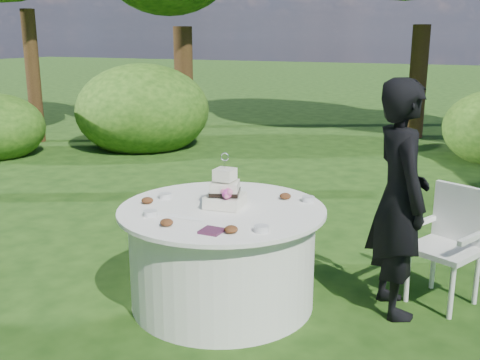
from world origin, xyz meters
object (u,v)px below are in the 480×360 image
object	(u,v)px
napkins	(212,231)
guest	(399,199)
table	(222,255)
cake	(225,192)
chair	(451,237)

from	to	relation	value
napkins	guest	size ratio (longest dim) A/B	0.08
guest	table	world-z (taller)	guest
cake	guest	bearing A→B (deg)	19.50
table	chair	xyz separation A→B (m)	(1.57, 0.79, 0.13)
napkins	guest	xyz separation A→B (m)	(1.03, 0.97, 0.09)
napkins	chair	distance (m)	1.92
guest	napkins	bearing A→B (deg)	103.69
napkins	guest	world-z (taller)	guest
guest	cake	xyz separation A→B (m)	(-1.20, -0.43, 0.01)
table	cake	size ratio (longest dim) A/B	3.79
napkins	cake	size ratio (longest dim) A/B	0.34
napkins	table	size ratio (longest dim) A/B	0.09
table	chair	world-z (taller)	chair
napkins	chair	xyz separation A→B (m)	(1.38, 1.31, -0.26)
cake	chair	world-z (taller)	cake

